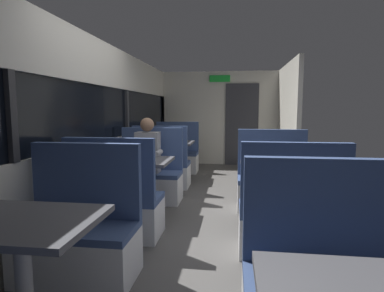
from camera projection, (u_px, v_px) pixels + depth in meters
ground_plane at (203, 223)px, 3.91m from camera, size 3.30×9.20×0.02m
carriage_window_panel_left at (88, 131)px, 3.96m from camera, size 0.09×8.48×2.30m
carriage_end_bulkhead at (222, 119)px, 7.89m from camera, size 2.90×0.11×2.30m
carriage_aisle_panel_right at (287, 120)px, 6.54m from camera, size 0.08×2.40×2.30m
dining_table_near_window at (21, 235)px, 1.89m from camera, size 0.90×0.70×0.74m
bench_near_window_facing_entry at (79, 238)px, 2.61m from camera, size 0.95×0.50×1.10m
dining_table_mid_window at (135, 167)px, 4.08m from camera, size 0.90×0.70×0.74m
bench_mid_window_facing_end at (116, 207)px, 3.43m from camera, size 0.95×0.50×1.10m
bench_mid_window_facing_entry at (150, 179)px, 4.81m from camera, size 0.95×0.50×1.10m
dining_table_far_window at (170, 147)px, 6.28m from camera, size 0.90×0.70×0.74m
bench_far_window_facing_end at (162, 169)px, 5.63m from camera, size 0.95×0.50×1.10m
bench_far_window_facing_entry at (176, 157)px, 7.00m from camera, size 0.95×0.50×1.10m
dining_table_rear_aisle at (280, 174)px, 3.66m from camera, size 0.90×0.70×0.74m
bench_rear_aisle_facing_end at (290, 221)px, 3.00m from camera, size 0.95×0.50×1.10m
bench_rear_aisle_facing_entry at (272, 186)px, 4.38m from camera, size 0.95×0.50×1.10m
seated_passenger at (148, 166)px, 4.71m from camera, size 0.47×0.55×1.26m
coffee_cup_primary at (168, 140)px, 6.26m from camera, size 0.07×0.07×0.09m
coffee_cup_secondary at (274, 160)px, 3.76m from camera, size 0.07×0.07×0.09m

